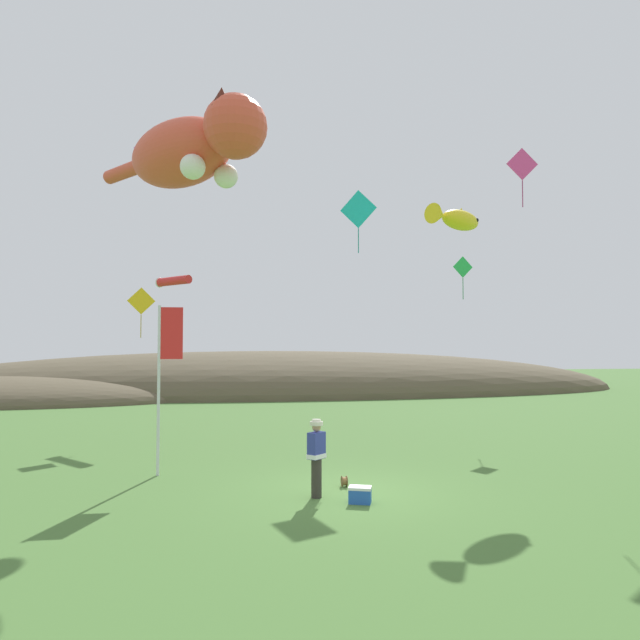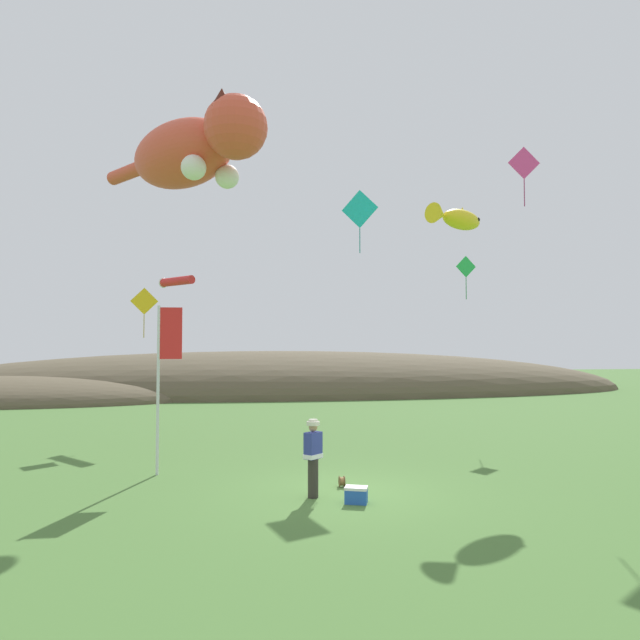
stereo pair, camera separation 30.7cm
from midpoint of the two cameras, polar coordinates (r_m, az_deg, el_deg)
name	(u,v)px [view 1 (the left image)]	position (r m, az deg, el deg)	size (l,w,h in m)	color
ground_plane	(346,492)	(14.02, 1.91, -16.85)	(120.00, 120.00, 0.00)	#477033
distant_hill_ridge	(242,393)	(41.82, -8.06, -7.19)	(55.19, 17.61, 5.98)	brown
festival_attendant	(316,455)	(13.37, -1.03, -13.38)	(0.48, 0.48, 1.77)	#332D28
kite_spool	(344,481)	(14.52, 1.82, -15.82)	(0.13, 0.26, 0.26)	olive
picnic_cooler	(360,495)	(13.13, 3.33, -17.04)	(0.57, 0.47, 0.36)	blue
festival_banner_pole	(165,363)	(15.94, -15.81, -4.20)	(0.66, 0.08, 4.54)	silver
kite_giant_cat	(191,150)	(21.02, -13.18, 16.20)	(6.31, 7.19, 2.69)	#E04C33
kite_fish_windsock	(456,219)	(19.10, 12.96, 9.83)	(2.37, 1.89, 0.74)	yellow
kite_tube_streamer	(173,281)	(24.93, -14.81, 3.80)	(1.66, 1.77, 0.44)	red
kite_diamond_teal	(358,210)	(20.96, 3.43, 10.97)	(1.20, 0.72, 2.29)	#19BFBF
kite_diamond_pink	(522,165)	(20.51, 19.15, 14.46)	(1.07, 0.10, 1.98)	#E53F8C
kite_diamond_green	(463,268)	(24.31, 13.74, 5.11)	(0.89, 0.11, 1.79)	green
kite_diamond_gold	(141,302)	(23.23, -17.81, 1.77)	(1.05, 0.16, 1.95)	yellow
kite_diamond_violet	(145,150)	(26.04, -17.44, 15.91)	(0.89, 0.26, 1.82)	purple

